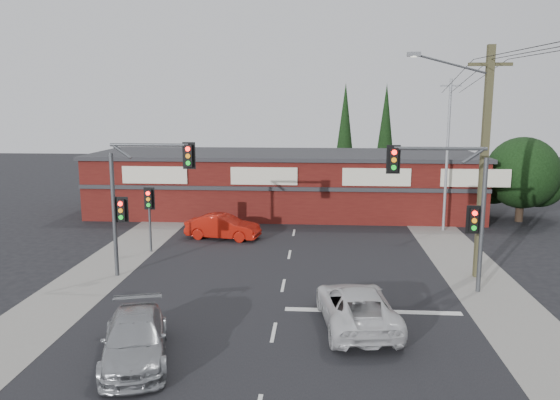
# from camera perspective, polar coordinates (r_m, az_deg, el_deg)

# --- Properties ---
(ground) EXTENTS (120.00, 120.00, 0.00)m
(ground) POSITION_cam_1_polar(r_m,az_deg,el_deg) (22.23, 0.13, -9.92)
(ground) COLOR black
(ground) RESTS_ON ground
(road_strip) EXTENTS (14.00, 70.00, 0.01)m
(road_strip) POSITION_cam_1_polar(r_m,az_deg,el_deg) (26.98, 0.88, -6.28)
(road_strip) COLOR black
(road_strip) RESTS_ON ground
(verge_left) EXTENTS (3.00, 70.00, 0.02)m
(verge_left) POSITION_cam_1_polar(r_m,az_deg,el_deg) (28.72, -16.39, -5.68)
(verge_left) COLOR gray
(verge_left) RESTS_ON ground
(verge_right) EXTENTS (3.00, 70.00, 0.02)m
(verge_right) POSITION_cam_1_polar(r_m,az_deg,el_deg) (27.84, 18.74, -6.30)
(verge_right) COLOR gray
(verge_right) RESTS_ON ground
(stop_line) EXTENTS (6.50, 0.35, 0.01)m
(stop_line) POSITION_cam_1_polar(r_m,az_deg,el_deg) (20.88, 9.65, -11.39)
(stop_line) COLOR silver
(stop_line) RESTS_ON ground
(white_suv) EXTENTS (2.95, 5.34, 1.42)m
(white_suv) POSITION_cam_1_polar(r_m,az_deg,el_deg) (19.31, 8.01, -10.96)
(white_suv) COLOR silver
(white_suv) RESTS_ON ground
(silver_suv) EXTENTS (3.05, 4.92, 1.33)m
(silver_suv) POSITION_cam_1_polar(r_m,az_deg,el_deg) (17.33, -14.91, -13.89)
(silver_suv) COLOR #9FA2A5
(silver_suv) RESTS_ON ground
(red_sedan) EXTENTS (4.38, 2.16, 1.38)m
(red_sedan) POSITION_cam_1_polar(r_m,az_deg,el_deg) (31.17, -5.98, -2.79)
(red_sedan) COLOR #A5140A
(red_sedan) RESTS_ON ground
(lane_dashes) EXTENTS (0.12, 63.89, 0.01)m
(lane_dashes) POSITION_cam_1_polar(r_m,az_deg,el_deg) (34.85, 1.65, -2.50)
(lane_dashes) COLOR silver
(lane_dashes) RESTS_ON ground
(shop_building) EXTENTS (27.30, 8.40, 4.22)m
(shop_building) POSITION_cam_1_polar(r_m,az_deg,el_deg) (38.30, 0.43, 1.87)
(shop_building) COLOR #47100E
(shop_building) RESTS_ON ground
(tree_cluster) EXTENTS (5.90, 5.10, 5.50)m
(tree_cluster) POSITION_cam_1_polar(r_m,az_deg,el_deg) (38.90, 24.01, 2.26)
(tree_cluster) COLOR #2D2116
(tree_cluster) RESTS_ON ground
(conifer_near) EXTENTS (1.80, 1.80, 9.25)m
(conifer_near) POSITION_cam_1_polar(r_m,az_deg,el_deg) (44.94, 6.80, 7.30)
(conifer_near) COLOR #2D2116
(conifer_near) RESTS_ON ground
(conifer_far) EXTENTS (1.80, 1.80, 9.25)m
(conifer_far) POSITION_cam_1_polar(r_m,az_deg,el_deg) (47.22, 10.97, 7.32)
(conifer_far) COLOR #2D2116
(conifer_far) RESTS_ON ground
(traffic_mast_left) EXTENTS (3.77, 0.27, 5.97)m
(traffic_mast_left) POSITION_cam_1_polar(r_m,az_deg,el_deg) (24.45, -14.73, 1.10)
(traffic_mast_left) COLOR #47494C
(traffic_mast_left) RESTS_ON ground
(traffic_mast_right) EXTENTS (3.96, 0.27, 5.97)m
(traffic_mast_right) POSITION_cam_1_polar(r_m,az_deg,el_deg) (22.80, 17.80, 0.36)
(traffic_mast_right) COLOR #47494C
(traffic_mast_right) RESTS_ON ground
(pedestal_signal) EXTENTS (0.55, 0.27, 3.38)m
(pedestal_signal) POSITION_cam_1_polar(r_m,az_deg,el_deg) (28.69, -13.50, -0.64)
(pedestal_signal) COLOR #47494C
(pedestal_signal) RESTS_ON ground
(utility_pole) EXTENTS (4.38, 0.59, 10.00)m
(utility_pole) POSITION_cam_1_polar(r_m,az_deg,el_deg) (24.91, 20.28, 4.37)
(utility_pole) COLOR #4D482B
(utility_pole) RESTS_ON ground
(steel_pole) EXTENTS (1.20, 0.16, 9.00)m
(steel_pole) POSITION_cam_1_polar(r_m,az_deg,el_deg) (33.82, 17.07, 4.72)
(steel_pole) COLOR gray
(steel_pole) RESTS_ON ground
(power_lines) EXTENTS (2.01, 29.00, 1.22)m
(power_lines) POSITION_cam_1_polar(r_m,az_deg,el_deg) (19.72, 25.71, 13.29)
(power_lines) COLOR black
(power_lines) RESTS_ON ground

